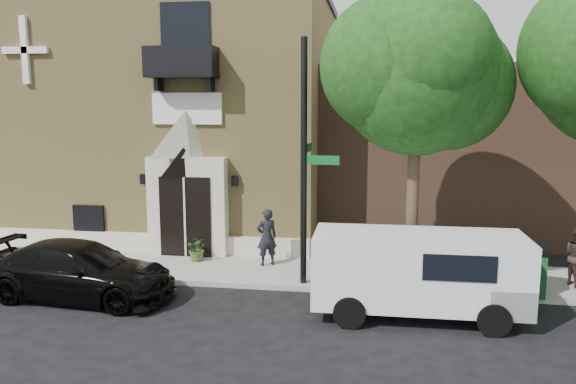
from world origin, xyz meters
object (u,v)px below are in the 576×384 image
cargo_van (426,271)px  black_sedan (79,271)px  dumpster (509,266)px  pedestrian_near (267,237)px  fire_hydrant (368,275)px  street_sign (305,163)px

cargo_van → black_sedan: bearing=179.7°
dumpster → pedestrian_near: size_ratio=1.22×
dumpster → pedestrian_near: (-6.79, 1.28, 0.24)m
dumpster → pedestrian_near: bearing=-174.5°
fire_hydrant → street_sign: bearing=174.7°
street_sign → dumpster: street_sign is taller
cargo_van → street_sign: bearing=150.8°
cargo_van → dumpster: (2.32, 1.95, -0.34)m
street_sign → pedestrian_near: 3.18m
street_sign → black_sedan: bearing=-157.8°
black_sedan → fire_hydrant: 7.63m
black_sedan → cargo_van: (8.83, 0.03, 0.39)m
fire_hydrant → dumpster: size_ratio=0.34×
dumpster → fire_hydrant: bearing=-157.6°
black_sedan → dumpster: 11.33m
cargo_van → fire_hydrant: 2.16m
fire_hydrant → black_sedan: bearing=-168.1°
fire_hydrant → pedestrian_near: 3.56m
pedestrian_near → street_sign: bearing=103.3°
cargo_van → fire_hydrant: bearing=131.0°
cargo_van → fire_hydrant: cargo_van is taller
black_sedan → cargo_van: size_ratio=1.03×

